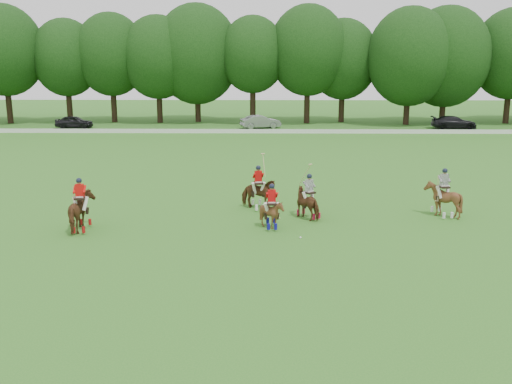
{
  "coord_description": "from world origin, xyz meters",
  "views": [
    {
      "loc": [
        1.56,
        -22.56,
        7.61
      ],
      "look_at": [
        1.11,
        4.2,
        1.4
      ],
      "focal_mm": 40.0,
      "sensor_mm": 36.0,
      "label": 1
    }
  ],
  "objects_px": {
    "car_left": "(74,122)",
    "polo_red_a": "(81,211)",
    "car_mid": "(260,122)",
    "car_right": "(454,122)",
    "polo_stripe_b": "(443,199)",
    "polo_red_c": "(272,213)",
    "polo_ball": "(300,238)",
    "polo_red_b": "(258,193)",
    "polo_stripe_a": "(309,202)"
  },
  "relations": [
    {
      "from": "polo_red_b",
      "to": "polo_stripe_b",
      "type": "relative_size",
      "value": 1.17
    },
    {
      "from": "car_left",
      "to": "polo_stripe_b",
      "type": "height_order",
      "value": "polo_stripe_b"
    },
    {
      "from": "car_left",
      "to": "polo_red_b",
      "type": "xyz_separation_m",
      "value": [
        21.6,
        -36.14,
        0.11
      ]
    },
    {
      "from": "polo_stripe_a",
      "to": "car_right",
      "type": "bearing_deg",
      "value": 63.13
    },
    {
      "from": "car_right",
      "to": "polo_red_c",
      "type": "xyz_separation_m",
      "value": [
        -21.05,
        -39.67,
        0.02
      ]
    },
    {
      "from": "polo_stripe_a",
      "to": "polo_stripe_b",
      "type": "distance_m",
      "value": 6.7
    },
    {
      "from": "polo_red_c",
      "to": "polo_ball",
      "type": "xyz_separation_m",
      "value": [
        1.25,
        -1.57,
        -0.69
      ]
    },
    {
      "from": "polo_red_c",
      "to": "polo_red_b",
      "type": "bearing_deg",
      "value": 100.67
    },
    {
      "from": "car_left",
      "to": "car_mid",
      "type": "bearing_deg",
      "value": -92.07
    },
    {
      "from": "car_left",
      "to": "polo_red_c",
      "type": "height_order",
      "value": "polo_red_c"
    },
    {
      "from": "car_right",
      "to": "polo_red_a",
      "type": "xyz_separation_m",
      "value": [
        -29.72,
        -40.2,
        0.18
      ]
    },
    {
      "from": "car_mid",
      "to": "polo_ball",
      "type": "distance_m",
      "value": 41.31
    },
    {
      "from": "car_mid",
      "to": "polo_red_a",
      "type": "height_order",
      "value": "polo_red_a"
    },
    {
      "from": "car_mid",
      "to": "polo_ball",
      "type": "xyz_separation_m",
      "value": [
        2.14,
        -41.24,
        -0.7
      ]
    },
    {
      "from": "car_left",
      "to": "polo_red_a",
      "type": "relative_size",
      "value": 1.7
    },
    {
      "from": "polo_stripe_b",
      "to": "polo_red_b",
      "type": "bearing_deg",
      "value": 171.94
    },
    {
      "from": "car_right",
      "to": "polo_stripe_a",
      "type": "relative_size",
      "value": 1.8
    },
    {
      "from": "car_mid",
      "to": "car_right",
      "type": "bearing_deg",
      "value": -107.78
    },
    {
      "from": "polo_red_a",
      "to": "polo_stripe_a",
      "type": "bearing_deg",
      "value": 12.25
    },
    {
      "from": "car_right",
      "to": "polo_red_c",
      "type": "height_order",
      "value": "polo_red_c"
    },
    {
      "from": "car_left",
      "to": "car_right",
      "type": "xyz_separation_m",
      "value": [
        43.32,
        0.0,
        0.01
      ]
    },
    {
      "from": "car_left",
      "to": "polo_red_c",
      "type": "bearing_deg",
      "value": -152.77
    },
    {
      "from": "car_right",
      "to": "polo_stripe_b",
      "type": "xyz_separation_m",
      "value": [
        -12.53,
        -37.44,
        0.17
      ]
    },
    {
      "from": "car_mid",
      "to": "polo_red_b",
      "type": "xyz_separation_m",
      "value": [
        0.22,
        -36.14,
        0.07
      ]
    },
    {
      "from": "car_mid",
      "to": "polo_red_c",
      "type": "bearing_deg",
      "value": 163.5
    },
    {
      "from": "polo_stripe_a",
      "to": "polo_red_b",
      "type": "bearing_deg",
      "value": 144.71
    },
    {
      "from": "car_right",
      "to": "polo_red_a",
      "type": "bearing_deg",
      "value": 147.96
    },
    {
      "from": "polo_red_c",
      "to": "polo_stripe_b",
      "type": "xyz_separation_m",
      "value": [
        8.52,
        2.23,
        0.15
      ]
    },
    {
      "from": "car_left",
      "to": "car_right",
      "type": "relative_size",
      "value": 0.84
    },
    {
      "from": "car_left",
      "to": "polo_red_c",
      "type": "distance_m",
      "value": 45.5
    },
    {
      "from": "polo_stripe_b",
      "to": "polo_ball",
      "type": "height_order",
      "value": "polo_stripe_b"
    },
    {
      "from": "car_mid",
      "to": "polo_ball",
      "type": "relative_size",
      "value": 50.45
    },
    {
      "from": "polo_red_b",
      "to": "polo_stripe_a",
      "type": "distance_m",
      "value": 3.07
    },
    {
      "from": "car_mid",
      "to": "polo_stripe_b",
      "type": "relative_size",
      "value": 1.87
    },
    {
      "from": "polo_stripe_b",
      "to": "polo_red_a",
      "type": "bearing_deg",
      "value": -170.9
    },
    {
      "from": "polo_red_b",
      "to": "car_mid",
      "type": "bearing_deg",
      "value": 90.36
    },
    {
      "from": "polo_stripe_a",
      "to": "polo_ball",
      "type": "bearing_deg",
      "value": -100.12
    },
    {
      "from": "car_mid",
      "to": "polo_red_a",
      "type": "xyz_separation_m",
      "value": [
        -7.78,
        -40.2,
        0.15
      ]
    },
    {
      "from": "car_right",
      "to": "polo_ball",
      "type": "relative_size",
      "value": 55.18
    },
    {
      "from": "car_right",
      "to": "polo_red_a",
      "type": "height_order",
      "value": "polo_red_a"
    },
    {
      "from": "polo_red_b",
      "to": "polo_ball",
      "type": "relative_size",
      "value": 31.56
    },
    {
      "from": "polo_red_a",
      "to": "polo_red_c",
      "type": "height_order",
      "value": "polo_red_a"
    },
    {
      "from": "car_left",
      "to": "polo_red_a",
      "type": "distance_m",
      "value": 42.44
    },
    {
      "from": "car_left",
      "to": "car_right",
      "type": "height_order",
      "value": "car_right"
    },
    {
      "from": "polo_red_a",
      "to": "car_left",
      "type": "bearing_deg",
      "value": 108.69
    },
    {
      "from": "polo_stripe_a",
      "to": "car_mid",
      "type": "bearing_deg",
      "value": 94.12
    },
    {
      "from": "car_right",
      "to": "polo_red_c",
      "type": "bearing_deg",
      "value": 156.48
    },
    {
      "from": "polo_red_c",
      "to": "polo_stripe_a",
      "type": "height_order",
      "value": "polo_stripe_a"
    },
    {
      "from": "polo_red_b",
      "to": "polo_stripe_a",
      "type": "bearing_deg",
      "value": -35.29
    },
    {
      "from": "car_left",
      "to": "polo_red_a",
      "type": "height_order",
      "value": "polo_red_a"
    }
  ]
}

